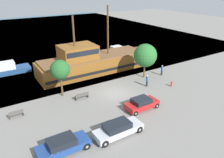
# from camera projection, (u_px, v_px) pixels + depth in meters

# --- Properties ---
(ground_plane) EXTENTS (160.00, 160.00, 0.00)m
(ground_plane) POSITION_uv_depth(u_px,v_px,m) (115.00, 93.00, 29.09)
(ground_plane) COLOR gray
(water_surface) EXTENTS (80.00, 80.00, 0.00)m
(water_surface) POSITION_uv_depth(u_px,v_px,m) (33.00, 35.00, 63.24)
(water_surface) COLOR #38667F
(water_surface) RESTS_ON ground
(pirate_ship) EXTENTS (19.57, 5.33, 10.42)m
(pirate_ship) POSITION_uv_depth(u_px,v_px,m) (92.00, 62.00, 35.73)
(pirate_ship) COLOR brown
(pirate_ship) RESTS_ON water_surface
(moored_boat_dockside) EXTENTS (6.11, 2.48, 1.90)m
(moored_boat_dockside) POSITION_uv_depth(u_px,v_px,m) (9.00, 69.00, 35.56)
(moored_boat_dockside) COLOR navy
(moored_boat_dockside) RESTS_ON water_surface
(moored_boat_outer) EXTENTS (5.45, 2.35, 1.62)m
(moored_boat_outer) POSITION_uv_depth(u_px,v_px,m) (118.00, 51.00, 45.64)
(moored_boat_outer) COLOR #2D333D
(moored_boat_outer) RESTS_ON water_surface
(parked_car_curb_front) EXTENTS (4.90, 1.80, 1.42)m
(parked_car_curb_front) POSITION_uv_depth(u_px,v_px,m) (118.00, 129.00, 20.78)
(parked_car_curb_front) COLOR #B7BCC6
(parked_car_curb_front) RESTS_ON ground_plane
(parked_car_curb_mid) EXTENTS (3.99, 1.86, 1.35)m
(parked_car_curb_mid) POSITION_uv_depth(u_px,v_px,m) (142.00, 104.00, 25.29)
(parked_car_curb_mid) COLOR #B21E1E
(parked_car_curb_mid) RESTS_ON ground_plane
(parked_car_curb_rear) EXTENTS (4.53, 1.88, 1.40)m
(parked_car_curb_rear) POSITION_uv_depth(u_px,v_px,m) (63.00, 145.00, 18.70)
(parked_car_curb_rear) COLOR navy
(parked_car_curb_rear) RESTS_ON ground_plane
(fire_hydrant) EXTENTS (0.42, 0.25, 0.76)m
(fire_hydrant) POSITION_uv_depth(u_px,v_px,m) (171.00, 84.00, 30.98)
(fire_hydrant) COLOR red
(fire_hydrant) RESTS_ON ground_plane
(bench_promenade_east) EXTENTS (1.74, 0.45, 0.85)m
(bench_promenade_east) POSITION_uv_depth(u_px,v_px,m) (82.00, 96.00, 27.52)
(bench_promenade_east) COLOR #4C4742
(bench_promenade_east) RESTS_ON ground_plane
(bench_promenade_west) EXTENTS (1.53, 0.45, 0.85)m
(bench_promenade_west) POSITION_uv_depth(u_px,v_px,m) (16.00, 114.00, 23.72)
(bench_promenade_west) COLOR #4C4742
(bench_promenade_west) RESTS_ON ground_plane
(pedestrian_walking_near) EXTENTS (0.32, 0.32, 1.73)m
(pedestrian_walking_near) POSITION_uv_depth(u_px,v_px,m) (147.00, 81.00, 30.79)
(pedestrian_walking_near) COLOR #232838
(pedestrian_walking_near) RESTS_ON ground_plane
(pedestrian_walking_far) EXTENTS (0.32, 0.32, 1.68)m
(pedestrian_walking_far) POSITION_uv_depth(u_px,v_px,m) (162.00, 70.00, 34.58)
(pedestrian_walking_far) COLOR #232838
(pedestrian_walking_far) RESTS_ON ground_plane
(tree_row_east) EXTENTS (2.49, 2.49, 4.87)m
(tree_row_east) POSITION_uv_depth(u_px,v_px,m) (60.00, 70.00, 27.11)
(tree_row_east) COLOR brown
(tree_row_east) RESTS_ON ground_plane
(tree_row_mideast) EXTENTS (3.52, 3.52, 5.28)m
(tree_row_mideast) POSITION_uv_depth(u_px,v_px,m) (145.00, 56.00, 32.84)
(tree_row_mideast) COLOR brown
(tree_row_mideast) RESTS_ON ground_plane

